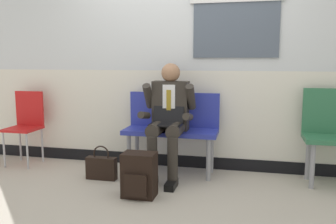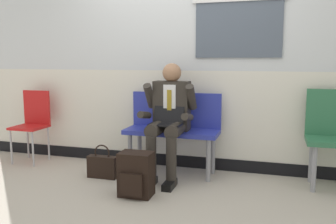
{
  "view_description": "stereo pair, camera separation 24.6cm",
  "coord_description": "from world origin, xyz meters",
  "px_view_note": "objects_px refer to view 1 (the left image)",
  "views": [
    {
      "loc": [
        0.85,
        -3.71,
        1.31
      ],
      "look_at": [
        -0.01,
        0.01,
        0.75
      ],
      "focal_mm": 38.47,
      "sensor_mm": 36.0,
      "label": 1
    },
    {
      "loc": [
        1.08,
        -3.65,
        1.31
      ],
      "look_at": [
        -0.01,
        0.01,
        0.75
      ],
      "focal_mm": 38.47,
      "sensor_mm": 36.0,
      "label": 2
    }
  ],
  "objects_px": {
    "backpack": "(139,175)",
    "bench_with_person": "(172,125)",
    "folding_chair": "(26,121)",
    "person_seated": "(168,117)",
    "handbag": "(101,167)"
  },
  "relations": [
    {
      "from": "handbag",
      "to": "folding_chair",
      "type": "bearing_deg",
      "value": 161.78
    },
    {
      "from": "person_seated",
      "to": "backpack",
      "type": "xyz_separation_m",
      "value": [
        -0.14,
        -0.63,
        -0.47
      ]
    },
    {
      "from": "person_seated",
      "to": "backpack",
      "type": "distance_m",
      "value": 0.8
    },
    {
      "from": "person_seated",
      "to": "handbag",
      "type": "relative_size",
      "value": 3.35
    },
    {
      "from": "backpack",
      "to": "handbag",
      "type": "bearing_deg",
      "value": 144.72
    },
    {
      "from": "bench_with_person",
      "to": "handbag",
      "type": "bearing_deg",
      "value": -148.09
    },
    {
      "from": "handbag",
      "to": "bench_with_person",
      "type": "bearing_deg",
      "value": 31.91
    },
    {
      "from": "bench_with_person",
      "to": "folding_chair",
      "type": "relative_size",
      "value": 1.17
    },
    {
      "from": "person_seated",
      "to": "folding_chair",
      "type": "height_order",
      "value": "person_seated"
    },
    {
      "from": "bench_with_person",
      "to": "folding_chair",
      "type": "distance_m",
      "value": 1.87
    },
    {
      "from": "backpack",
      "to": "folding_chair",
      "type": "bearing_deg",
      "value": 155.71
    },
    {
      "from": "person_seated",
      "to": "handbag",
      "type": "distance_m",
      "value": 0.92
    },
    {
      "from": "backpack",
      "to": "folding_chair",
      "type": "distance_m",
      "value": 1.93
    },
    {
      "from": "person_seated",
      "to": "handbag",
      "type": "bearing_deg",
      "value": -161.29
    },
    {
      "from": "backpack",
      "to": "bench_with_person",
      "type": "bearing_deg",
      "value": 80.47
    }
  ]
}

